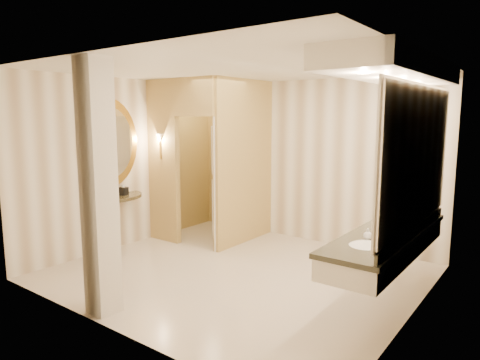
% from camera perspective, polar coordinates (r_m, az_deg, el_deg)
% --- Properties ---
extents(floor, '(4.50, 4.50, 0.00)m').
position_cam_1_polar(floor, '(5.95, -0.35, -12.22)').
color(floor, beige).
rests_on(floor, ground).
extents(ceiling, '(4.50, 4.50, 0.00)m').
position_cam_1_polar(ceiling, '(5.59, -0.38, 14.62)').
color(ceiling, white).
rests_on(ceiling, wall_back).
extents(wall_back, '(4.50, 0.02, 2.70)m').
position_cam_1_polar(wall_back, '(7.30, 9.17, 2.46)').
color(wall_back, white).
rests_on(wall_back, floor).
extents(wall_front, '(4.50, 0.02, 2.70)m').
position_cam_1_polar(wall_front, '(4.22, -17.03, -2.18)').
color(wall_front, white).
rests_on(wall_front, floor).
extents(wall_left, '(0.02, 4.00, 2.70)m').
position_cam_1_polar(wall_left, '(7.19, -14.83, 2.20)').
color(wall_left, white).
rests_on(wall_left, floor).
extents(wall_right, '(0.02, 4.00, 2.70)m').
position_cam_1_polar(wall_right, '(4.63, 22.43, -1.51)').
color(wall_right, white).
rests_on(wall_right, floor).
extents(toilet_closet, '(1.50, 1.55, 2.70)m').
position_cam_1_polar(toilet_closet, '(7.06, -3.01, 2.65)').
color(toilet_closet, tan).
rests_on(toilet_closet, floor).
extents(wall_sconce, '(0.14, 0.14, 0.42)m').
position_cam_1_polar(wall_sconce, '(7.19, -10.63, 5.39)').
color(wall_sconce, gold).
rests_on(wall_sconce, toilet_closet).
extents(vanity, '(0.75, 2.54, 2.09)m').
position_cam_1_polar(vanity, '(4.77, 19.81, 2.28)').
color(vanity, beige).
rests_on(vanity, floor).
extents(console_shelf, '(1.05, 1.05, 1.98)m').
position_cam_1_polar(console_shelf, '(6.94, -17.01, 1.87)').
color(console_shelf, black).
rests_on(console_shelf, floor).
extents(pillar, '(0.29, 0.29, 2.70)m').
position_cam_1_polar(pillar, '(4.69, -18.32, -1.18)').
color(pillar, beige).
rests_on(pillar, floor).
extents(tissue_box, '(0.15, 0.15, 0.13)m').
position_cam_1_polar(tissue_box, '(6.97, -15.33, -1.43)').
color(tissue_box, black).
rests_on(tissue_box, console_shelf).
extents(toilet, '(0.55, 0.82, 0.78)m').
position_cam_1_polar(toilet, '(7.72, -0.11, -4.33)').
color(toilet, white).
rests_on(toilet, floor).
extents(soap_bottle_a, '(0.08, 0.08, 0.14)m').
position_cam_1_polar(soap_bottle_a, '(5.12, 18.57, -5.04)').
color(soap_bottle_a, beige).
rests_on(soap_bottle_a, vanity).
extents(soap_bottle_b, '(0.09, 0.09, 0.11)m').
position_cam_1_polar(soap_bottle_b, '(4.52, 16.68, -6.90)').
color(soap_bottle_b, silver).
rests_on(soap_bottle_b, vanity).
extents(soap_bottle_c, '(0.10, 0.10, 0.24)m').
position_cam_1_polar(soap_bottle_c, '(4.85, 17.80, -5.16)').
color(soap_bottle_c, '#C6B28C').
rests_on(soap_bottle_c, vanity).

